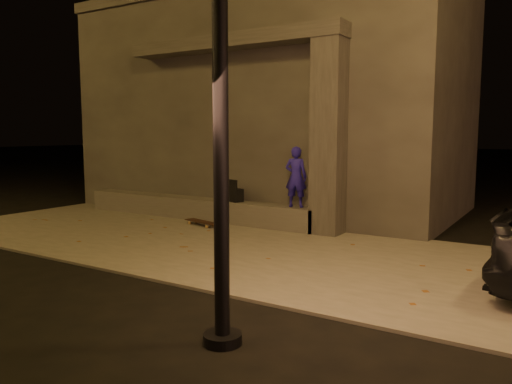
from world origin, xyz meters
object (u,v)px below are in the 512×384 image
Objects in this scene: backpack at (235,194)px; skateboard at (201,222)px; column at (329,138)px; skateboarder at (296,177)px.

skateboard is (-0.40, -0.65, -0.53)m from backpack.
backpack is at bearing -180.00° from column.
skateboarder reaches higher than backpack.
skateboarder is at bearing 33.60° from skateboard.
column is at bearing 169.70° from skateboarder.
column is 2.43m from backpack.
column reaches higher than skateboarder.
column is 4.06× the size of skateboard.
skateboard is at bearing 9.20° from skateboarder.
backpack is 0.53× the size of skateboard.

